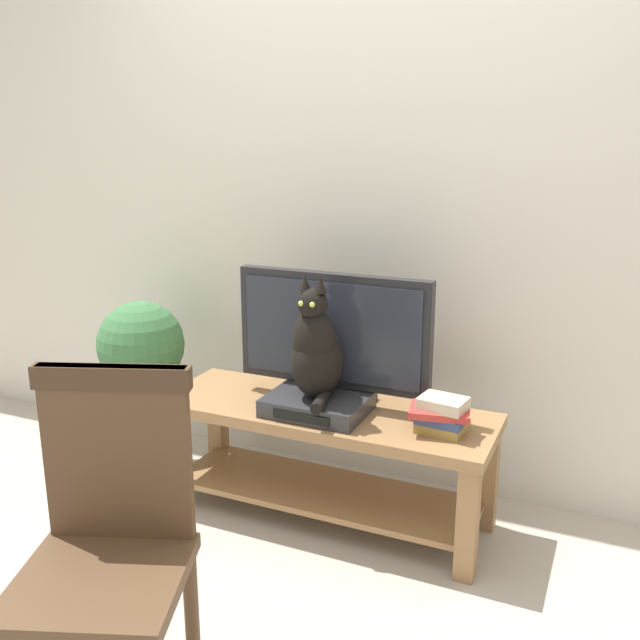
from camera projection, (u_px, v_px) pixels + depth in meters
name	position (u px, v px, depth m)	size (l,w,h in m)	color
ground_plane	(268.00, 601.00, 2.35)	(12.00, 12.00, 0.00)	#ADA393
back_wall	(384.00, 161.00, 2.95)	(7.00, 0.12, 2.80)	beige
tv_stand	(325.00, 442.00, 2.79)	(1.33, 0.46, 0.47)	olive
tv	(333.00, 336.00, 2.75)	(0.79, 0.20, 0.52)	black
media_box	(317.00, 404.00, 2.70)	(0.38, 0.29, 0.07)	#2D2D30
cat	(316.00, 351.00, 2.63)	(0.19, 0.30, 0.48)	black
wooden_chair	(109.00, 532.00, 1.76)	(0.52, 0.52, 0.96)	#513823
book_stack	(442.00, 415.00, 2.51)	(0.23, 0.19, 0.14)	olive
potted_plant	(142.00, 360.00, 3.19)	(0.39, 0.39, 0.79)	beige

